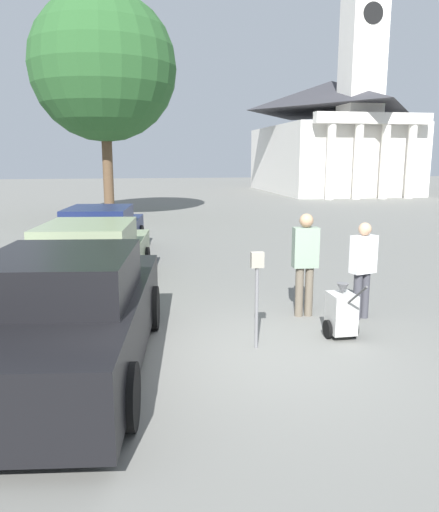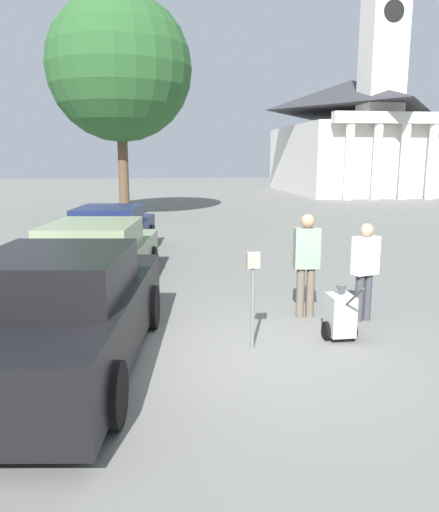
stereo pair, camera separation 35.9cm
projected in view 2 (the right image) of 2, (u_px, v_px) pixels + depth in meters
ground_plane at (247, 355)px, 6.88m from camera, size 120.00×120.00×0.00m
parked_car_black at (63, 314)px, 6.34m from camera, size 2.48×5.01×1.56m
parked_car_sage at (96, 260)px, 9.95m from camera, size 2.49×5.32×1.44m
parked_car_navy at (110, 234)px, 13.36m from camera, size 2.37×5.00×1.40m
parking_meter at (253, 282)px, 6.93m from camera, size 0.18×0.09×1.40m
person_worker at (306, 259)px, 8.33m from camera, size 0.43×0.25×1.76m
person_supervisor at (365, 266)px, 8.17m from camera, size 0.47×0.34×1.63m
equipment_cart at (340, 315)px, 7.40m from camera, size 0.47×0.99×1.00m
church at (352, 131)px, 37.83m from camera, size 9.43×14.38×18.57m
shade_tree at (120, 68)px, 21.04m from camera, size 6.12×6.12×9.44m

